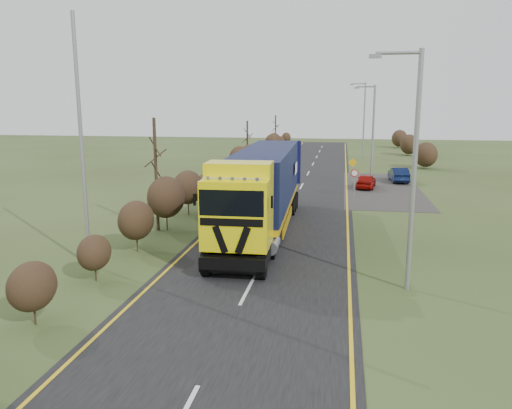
{
  "coord_description": "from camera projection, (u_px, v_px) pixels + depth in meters",
  "views": [
    {
      "loc": [
        3.27,
        -21.09,
        6.73
      ],
      "look_at": [
        -0.7,
        1.77,
        2.06
      ],
      "focal_mm": 35.0,
      "sensor_mm": 36.0,
      "label": 1
    }
  ],
  "objects": [
    {
      "name": "lorry",
      "position": [
        263.0,
        185.0,
        26.29
      ],
      "size": [
        3.11,
        16.06,
        4.46
      ],
      "rotation": [
        0.0,
        0.0,
        0.03
      ],
      "color": "black",
      "rests_on": "ground"
    },
    {
      "name": "left_pole",
      "position": [
        81.0,
        144.0,
        20.24
      ],
      "size": [
        0.16,
        0.16,
        10.29
      ],
      "primitive_type": "cylinder",
      "color": "gray",
      "rests_on": "ground"
    },
    {
      "name": "streetlight_near",
      "position": [
        412.0,
        162.0,
        17.62
      ],
      "size": [
        1.83,
        0.18,
        8.6
      ],
      "color": "gray",
      "rests_on": "ground"
    },
    {
      "name": "lane_markings",
      "position": [
        288.0,
        212.0,
        31.6
      ],
      "size": [
        7.52,
        116.0,
        0.01
      ],
      "color": "gold",
      "rests_on": "road"
    },
    {
      "name": "road",
      "position": [
        289.0,
        211.0,
        31.9
      ],
      "size": [
        8.0,
        120.0,
        0.02
      ],
      "primitive_type": "cube",
      "color": "black",
      "rests_on": "ground"
    },
    {
      "name": "car_blue_sedan",
      "position": [
        399.0,
        175.0,
        43.85
      ],
      "size": [
        1.59,
        3.96,
        1.28
      ],
      "primitive_type": "imported",
      "rotation": [
        0.0,
        0.0,
        3.2
      ],
      "color": "black",
      "rests_on": "ground"
    },
    {
      "name": "speed_sign",
      "position": [
        354.0,
        178.0,
        36.57
      ],
      "size": [
        0.57,
        0.1,
        2.06
      ],
      "color": "gray",
      "rests_on": "ground"
    },
    {
      "name": "hedgerow",
      "position": [
        188.0,
        189.0,
        30.56
      ],
      "size": [
        2.24,
        102.04,
        6.05
      ],
      "color": "black",
      "rests_on": "ground"
    },
    {
      "name": "warning_board",
      "position": [
        353.0,
        167.0,
        44.06
      ],
      "size": [
        0.79,
        0.11,
        2.08
      ],
      "color": "gray",
      "rests_on": "ground"
    },
    {
      "name": "streetlight_mid",
      "position": [
        372.0,
        132.0,
        40.79
      ],
      "size": [
        1.77,
        0.18,
        8.27
      ],
      "color": "gray",
      "rests_on": "ground"
    },
    {
      "name": "layby",
      "position": [
        381.0,
        189.0,
        40.47
      ],
      "size": [
        6.0,
        18.0,
        0.02
      ],
      "primitive_type": "cube",
      "color": "#322F2C",
      "rests_on": "ground"
    },
    {
      "name": "ground",
      "position": [
        265.0,
        258.0,
        22.25
      ],
      "size": [
        160.0,
        160.0,
        0.0
      ],
      "primitive_type": "plane",
      "color": "#313F1B",
      "rests_on": "ground"
    },
    {
      "name": "car_red_hatchback",
      "position": [
        366.0,
        181.0,
        40.59
      ],
      "size": [
        1.88,
        3.66,
        1.19
      ],
      "primitive_type": "imported",
      "rotation": [
        0.0,
        0.0,
        3.0
      ],
      "color": "#8C0B07",
      "rests_on": "ground"
    },
    {
      "name": "streetlight_far",
      "position": [
        363.0,
        117.0,
        62.22
      ],
      "size": [
        1.99,
        0.19,
        9.38
      ],
      "color": "gray",
      "rests_on": "ground"
    }
  ]
}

